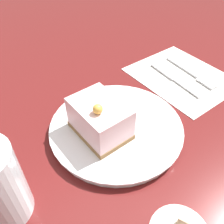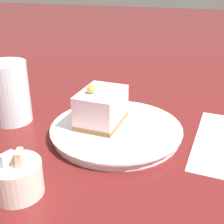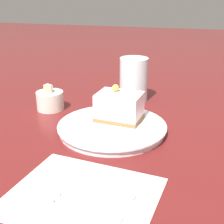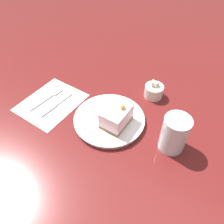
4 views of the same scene
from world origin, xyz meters
TOP-DOWN VIEW (x-y plane):
  - ground_plane at (0.00, 0.00)m, footprint 4.00×4.00m
  - plate at (0.02, 0.01)m, footprint 0.25×0.25m
  - cake_slice at (0.05, 0.00)m, footprint 0.09×0.11m
  - napkin at (-0.23, -0.01)m, footprint 0.22×0.25m
  - fork at (-0.25, 0.01)m, footprint 0.05×0.16m
  - knife at (-0.20, -0.03)m, footprint 0.04×0.16m
  - sugar_bowl at (0.11, 0.21)m, footprint 0.07×0.07m
  - drinking_glass at (0.24, 0.01)m, footprint 0.08×0.08m

SIDE VIEW (x-z plane):
  - ground_plane at x=0.00m, z-range 0.00..0.00m
  - napkin at x=-0.23m, z-range 0.00..0.00m
  - fork at x=-0.25m, z-range 0.00..0.01m
  - knife at x=-0.20m, z-range 0.00..0.01m
  - plate at x=0.02m, z-range 0.00..0.02m
  - sugar_bowl at x=0.11m, z-range -0.01..0.06m
  - cake_slice at x=0.05m, z-range 0.01..0.09m
  - drinking_glass at x=0.24m, z-range 0.00..0.12m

